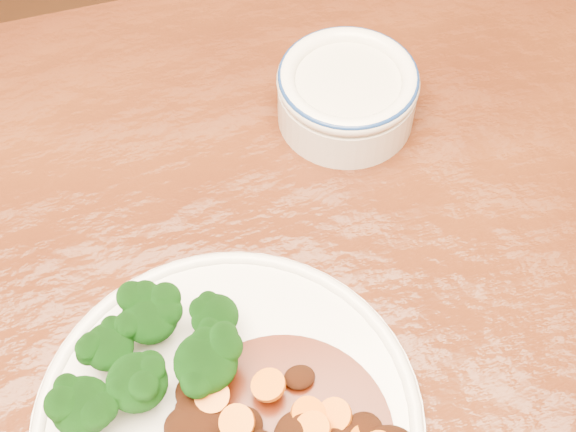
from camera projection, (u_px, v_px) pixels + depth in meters
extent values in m
cube|color=#52240E|center=(163.00, 407.00, 0.62)|extent=(1.55, 0.99, 0.04)
cylinder|color=white|center=(228.00, 423.00, 0.59)|extent=(0.29, 0.29, 0.01)
torus|color=white|center=(228.00, 420.00, 0.58)|extent=(0.29, 0.29, 0.01)
cylinder|color=#68994F|center=(89.00, 418.00, 0.57)|extent=(0.01, 0.01, 0.02)
ellipsoid|color=black|center=(82.00, 407.00, 0.55)|extent=(0.04, 0.04, 0.04)
cylinder|color=#68994F|center=(142.00, 395.00, 0.58)|extent=(0.01, 0.01, 0.02)
ellipsoid|color=black|center=(137.00, 382.00, 0.56)|extent=(0.04, 0.04, 0.04)
cylinder|color=#68994F|center=(154.00, 330.00, 0.61)|extent=(0.01, 0.01, 0.02)
ellipsoid|color=black|center=(150.00, 317.00, 0.59)|extent=(0.04, 0.04, 0.03)
cylinder|color=#68994F|center=(218.00, 328.00, 0.61)|extent=(0.01, 0.01, 0.02)
ellipsoid|color=black|center=(216.00, 316.00, 0.60)|extent=(0.03, 0.03, 0.03)
cylinder|color=#68994F|center=(114.00, 358.00, 0.60)|extent=(0.01, 0.01, 0.02)
ellipsoid|color=black|center=(109.00, 347.00, 0.58)|extent=(0.04, 0.04, 0.03)
cylinder|color=#68994F|center=(208.00, 376.00, 0.59)|extent=(0.01, 0.01, 0.02)
ellipsoid|color=black|center=(206.00, 362.00, 0.57)|extent=(0.05, 0.05, 0.04)
ellipsoid|color=black|center=(364.00, 431.00, 0.57)|extent=(0.03, 0.03, 0.01)
ellipsoid|color=black|center=(242.00, 425.00, 0.57)|extent=(0.03, 0.03, 0.01)
ellipsoid|color=black|center=(191.00, 431.00, 0.56)|extent=(0.04, 0.03, 0.02)
ellipsoid|color=black|center=(188.00, 426.00, 0.56)|extent=(0.03, 0.03, 0.02)
ellipsoid|color=black|center=(198.00, 392.00, 0.58)|extent=(0.03, 0.03, 0.02)
ellipsoid|color=black|center=(202.00, 414.00, 0.57)|extent=(0.04, 0.04, 0.02)
ellipsoid|color=black|center=(299.00, 377.00, 0.59)|extent=(0.02, 0.02, 0.01)
cylinder|color=orange|center=(268.00, 385.00, 0.58)|extent=(0.03, 0.03, 0.01)
cylinder|color=orange|center=(334.00, 415.00, 0.57)|extent=(0.03, 0.03, 0.01)
cylinder|color=orange|center=(237.00, 422.00, 0.56)|extent=(0.04, 0.04, 0.01)
cylinder|color=orange|center=(312.00, 429.00, 0.55)|extent=(0.04, 0.04, 0.01)
cylinder|color=orange|center=(212.00, 395.00, 0.57)|extent=(0.03, 0.03, 0.01)
cylinder|color=orange|center=(308.00, 414.00, 0.57)|extent=(0.04, 0.04, 0.01)
cylinder|color=white|center=(346.00, 102.00, 0.75)|extent=(0.13, 0.13, 0.04)
cylinder|color=beige|center=(348.00, 83.00, 0.72)|extent=(0.10, 0.10, 0.01)
torus|color=white|center=(348.00, 80.00, 0.72)|extent=(0.13, 0.13, 0.02)
torus|color=navy|center=(348.00, 76.00, 0.72)|extent=(0.13, 0.13, 0.01)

